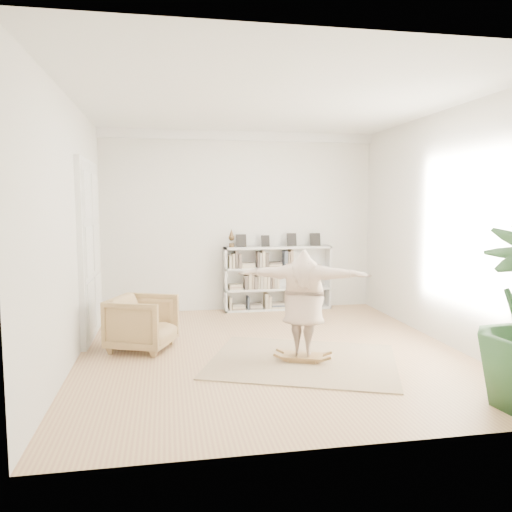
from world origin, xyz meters
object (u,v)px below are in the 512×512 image
Objects in this scene: person at (303,300)px; rocker_board at (303,357)px; bookshelf at (277,279)px; armchair at (142,323)px.

rocker_board is at bearing 167.71° from person.
bookshelf is 3.44m from person.
person reaches higher than rocker_board.
bookshelf reaches higher than person.
person is (2.20, -1.00, 0.46)m from armchair.
bookshelf is 2.49× the size of armchair.
armchair is 2.46m from person.
rocker_board is at bearing -92.45° from armchair.
rocker_board is 0.35× the size of person.
armchair reaches higher than rocker_board.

